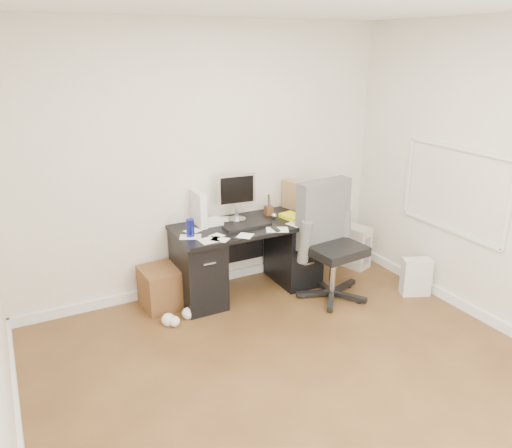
{
  "coord_description": "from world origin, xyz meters",
  "views": [
    {
      "loc": [
        -1.81,
        -2.59,
        2.46
      ],
      "look_at": [
        0.16,
        1.2,
        0.92
      ],
      "focal_mm": 35.0,
      "sensor_mm": 36.0,
      "label": 1
    }
  ],
  "objects_px": {
    "keyboard": "(247,226)",
    "office_chair": "(335,243)",
    "desk": "(248,256)",
    "lcd_monitor": "(237,197)",
    "pc_tower": "(349,245)",
    "wicker_basket": "(163,287)"
  },
  "relations": [
    {
      "from": "lcd_monitor",
      "to": "wicker_basket",
      "type": "relative_size",
      "value": 1.23
    },
    {
      "from": "pc_tower",
      "to": "lcd_monitor",
      "type": "bearing_deg",
      "value": 158.5
    },
    {
      "from": "pc_tower",
      "to": "wicker_basket",
      "type": "distance_m",
      "value": 2.25
    },
    {
      "from": "wicker_basket",
      "to": "office_chair",
      "type": "bearing_deg",
      "value": -21.08
    },
    {
      "from": "keyboard",
      "to": "pc_tower",
      "type": "xyz_separation_m",
      "value": [
        1.41,
        0.14,
        -0.52
      ]
    },
    {
      "from": "keyboard",
      "to": "office_chair",
      "type": "height_order",
      "value": "office_chair"
    },
    {
      "from": "desk",
      "to": "lcd_monitor",
      "type": "xyz_separation_m",
      "value": [
        -0.05,
        0.15,
        0.6
      ]
    },
    {
      "from": "desk",
      "to": "office_chair",
      "type": "relative_size",
      "value": 1.26
    },
    {
      "from": "lcd_monitor",
      "to": "office_chair",
      "type": "xyz_separation_m",
      "value": [
        0.76,
        -0.67,
        -0.4
      ]
    },
    {
      "from": "lcd_monitor",
      "to": "keyboard",
      "type": "height_order",
      "value": "lcd_monitor"
    },
    {
      "from": "desk",
      "to": "wicker_basket",
      "type": "xyz_separation_m",
      "value": [
        -0.89,
        0.1,
        -0.2
      ]
    },
    {
      "from": "lcd_monitor",
      "to": "pc_tower",
      "type": "height_order",
      "value": "lcd_monitor"
    },
    {
      "from": "desk",
      "to": "keyboard",
      "type": "height_order",
      "value": "keyboard"
    },
    {
      "from": "lcd_monitor",
      "to": "keyboard",
      "type": "distance_m",
      "value": 0.34
    },
    {
      "from": "keyboard",
      "to": "office_chair",
      "type": "distance_m",
      "value": 0.89
    },
    {
      "from": "pc_tower",
      "to": "keyboard",
      "type": "bearing_deg",
      "value": 168.22
    },
    {
      "from": "lcd_monitor",
      "to": "office_chair",
      "type": "relative_size",
      "value": 0.42
    },
    {
      "from": "office_chair",
      "to": "desk",
      "type": "bearing_deg",
      "value": 138.05
    },
    {
      "from": "wicker_basket",
      "to": "desk",
      "type": "bearing_deg",
      "value": -6.15
    },
    {
      "from": "wicker_basket",
      "to": "lcd_monitor",
      "type": "bearing_deg",
      "value": 3.91
    },
    {
      "from": "lcd_monitor",
      "to": "keyboard",
      "type": "relative_size",
      "value": 1.04
    },
    {
      "from": "office_chair",
      "to": "pc_tower",
      "type": "distance_m",
      "value": 0.94
    }
  ]
}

